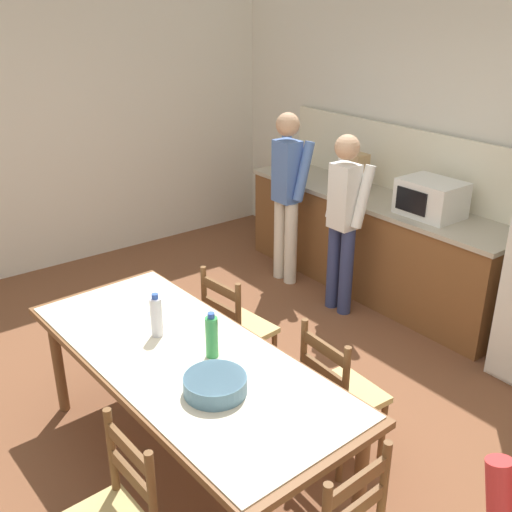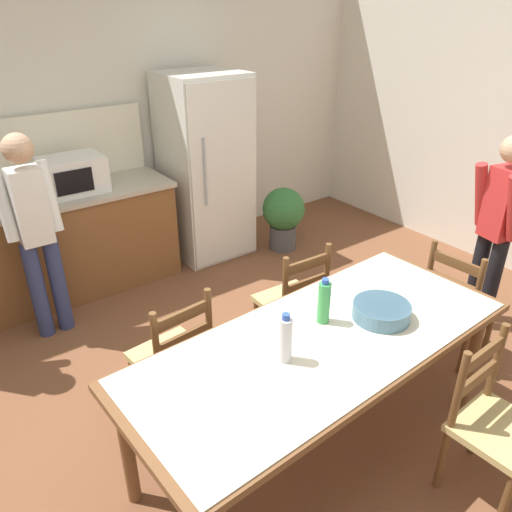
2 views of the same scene
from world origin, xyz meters
name	(u,v)px [view 2 (image 2 of 2)]	position (x,y,z in m)	size (l,w,h in m)	color
ground_plane	(250,415)	(0.00, 0.00, 0.00)	(8.32, 8.32, 0.00)	brown
wall_back	(74,116)	(0.00, 2.66, 1.45)	(6.52, 0.12, 2.90)	silver
kitchen_counter	(9,258)	(-0.85, 2.23, 0.46)	(2.85, 0.66, 0.92)	brown
refrigerator	(206,168)	(1.05, 2.19, 0.90)	(0.74, 0.73, 1.79)	silver
microwave	(73,175)	(-0.23, 2.21, 1.07)	(0.50, 0.39, 0.30)	white
dining_table	(323,350)	(0.17, -0.43, 0.71)	(2.24, 1.01, 0.79)	brown
bottle_near_centre	(285,339)	(-0.10, -0.44, 0.91)	(0.07, 0.07, 0.27)	silver
bottle_off_centre	(324,302)	(0.28, -0.31, 0.91)	(0.07, 0.07, 0.27)	green
serving_bowl	(381,310)	(0.56, -0.48, 0.84)	(0.32, 0.32, 0.09)	slate
chair_side_far_left	(174,357)	(-0.35, 0.30, 0.44)	(0.46, 0.44, 0.91)	brown
chair_side_far_right	(293,302)	(0.63, 0.34, 0.44)	(0.44, 0.42, 0.91)	brown
chair_head_end	(457,303)	(1.57, -0.36, 0.44)	(0.42, 0.44, 0.91)	brown
chair_side_near_right	(493,425)	(0.70, -1.15, 0.44)	(0.44, 0.42, 0.91)	brown
person_at_counter	(35,228)	(-0.71, 1.69, 0.89)	(0.40, 0.28, 1.59)	navy
person_by_table	(496,225)	(2.12, -0.24, 0.87)	(0.31, 0.42, 1.54)	black
potted_plant	(283,214)	(1.70, 1.76, 0.39)	(0.44, 0.44, 0.67)	#4C4C51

